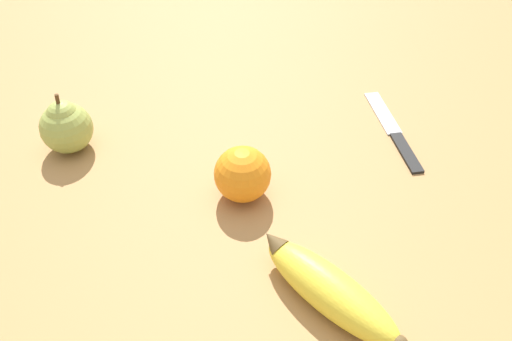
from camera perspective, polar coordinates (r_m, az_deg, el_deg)
name	(u,v)px	position (r m, az deg, el deg)	size (l,w,h in m)	color
ground_plane	(249,168)	(0.65, -0.80, 0.29)	(3.00, 3.00, 0.00)	#A87A47
banana	(329,289)	(0.50, 8.30, -13.27)	(0.18, 0.09, 0.04)	yellow
orange	(243,174)	(0.59, -1.55, -0.43)	(0.07, 0.07, 0.07)	orange
pear	(66,126)	(0.70, -20.91, 4.81)	(0.07, 0.07, 0.09)	#99A84C
paring_knife	(394,131)	(0.73, 15.53, 4.33)	(0.13, 0.16, 0.01)	silver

